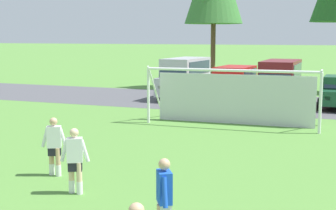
{
  "coord_description": "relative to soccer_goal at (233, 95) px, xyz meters",
  "views": [
    {
      "loc": [
        6.05,
        -3.25,
        3.85
      ],
      "look_at": [
        0.9,
        10.17,
        1.75
      ],
      "focal_mm": 50.39,
      "sensor_mm": 36.0,
      "label": 1
    }
  ],
  "objects": [
    {
      "name": "ground_plane",
      "position": [
        -1.39,
        -1.81,
        -1.29
      ],
      "size": [
        400.0,
        400.0,
        0.0
      ],
      "primitive_type": "plane",
      "color": "#518438"
    },
    {
      "name": "parking_lot_strip",
      "position": [
        -1.39,
        7.13,
        -1.29
      ],
      "size": [
        52.0,
        8.4,
        0.01
      ],
      "primitive_type": "cube",
      "color": "#4C4C51",
      "rests_on": "ground"
    },
    {
      "name": "soccer_goal",
      "position": [
        0.0,
        0.0,
        0.0
      ],
      "size": [
        7.48,
        2.21,
        2.57
      ],
      "color": "white",
      "rests_on": "ground"
    },
    {
      "name": "player_defender_far",
      "position": [
        1.6,
        -12.28,
        -0.47
      ],
      "size": [
        0.41,
        0.71,
        1.64
      ],
      "color": "tan",
      "rests_on": "ground"
    },
    {
      "name": "player_winger_right",
      "position": [
        -1.49,
        -10.41,
        -0.47
      ],
      "size": [
        0.73,
        0.39,
        1.64
      ],
      "color": "beige",
      "rests_on": "ground"
    },
    {
      "name": "player_trailing_back",
      "position": [
        -2.85,
        -9.3,
        -0.47
      ],
      "size": [
        0.73,
        0.38,
        1.64
      ],
      "color": "tan",
      "rests_on": "ground"
    },
    {
      "name": "parked_car_slot_far_left",
      "position": [
        -4.79,
        7.55,
        0.05
      ],
      "size": [
        2.4,
        4.9,
        2.52
      ],
      "color": "#B2B2BC",
      "rests_on": "ground"
    },
    {
      "name": "parked_car_slot_left",
      "position": [
        -1.37,
        6.12,
        -0.18
      ],
      "size": [
        2.37,
        4.72,
        2.16
      ],
      "color": "red",
      "rests_on": "ground"
    },
    {
      "name": "parked_car_slot_center_left",
      "position": [
        1.12,
        6.65,
        0.05
      ],
      "size": [
        2.25,
        4.83,
        2.52
      ],
      "color": "maroon",
      "rests_on": "ground"
    }
  ]
}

